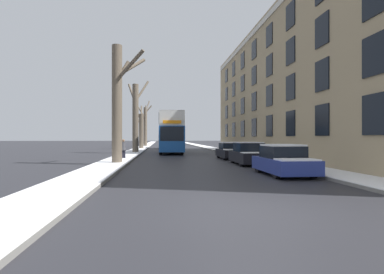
% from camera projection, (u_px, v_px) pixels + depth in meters
% --- Properties ---
extents(ground_plane, '(320.00, 320.00, 0.00)m').
position_uv_depth(ground_plane, '(258.00, 210.00, 7.30)').
color(ground_plane, '#28282D').
extents(sidewalk_left, '(2.11, 130.00, 0.16)m').
position_uv_depth(sidewalk_left, '(145.00, 146.00, 59.45)').
color(sidewalk_left, slate).
rests_on(sidewalk_left, ground).
extents(sidewalk_right, '(2.11, 130.00, 0.16)m').
position_uv_depth(sidewalk_right, '(200.00, 146.00, 60.59)').
color(sidewalk_right, slate).
rests_on(sidewalk_right, ground).
extents(terrace_facade_right, '(9.10, 37.05, 12.49)m').
position_uv_depth(terrace_facade_right, '(309.00, 88.00, 27.24)').
color(terrace_facade_right, tan).
rests_on(terrace_facade_right, ground).
extents(bare_tree_left_0, '(2.20, 2.99, 7.81)m').
position_uv_depth(bare_tree_left_0, '(118.00, 101.00, 19.55)').
color(bare_tree_left_0, brown).
rests_on(bare_tree_left_0, ground).
extents(bare_tree_left_1, '(2.53, 2.08, 8.39)m').
position_uv_depth(bare_tree_left_1, '(136.00, 116.00, 33.54)').
color(bare_tree_left_1, brown).
rests_on(bare_tree_left_1, ground).
extents(bare_tree_left_2, '(1.65, 2.16, 6.83)m').
position_uv_depth(bare_tree_left_2, '(141.00, 129.00, 45.66)').
color(bare_tree_left_2, brown).
rests_on(bare_tree_left_2, ground).
extents(bare_tree_left_3, '(3.17, 3.15, 9.20)m').
position_uv_depth(bare_tree_left_3, '(145.00, 124.00, 58.47)').
color(bare_tree_left_3, brown).
rests_on(bare_tree_left_3, ground).
extents(double_decker_bus, '(2.58, 10.16, 4.47)m').
position_uv_depth(double_decker_bus, '(170.00, 131.00, 33.96)').
color(double_decker_bus, '#194C99').
rests_on(double_decker_bus, ground).
extents(parked_car_0, '(1.87, 3.91, 1.45)m').
position_uv_depth(parked_car_0, '(283.00, 161.00, 14.12)').
color(parked_car_0, navy).
rests_on(parked_car_0, ground).
extents(parked_car_1, '(1.86, 3.91, 1.48)m').
position_uv_depth(parked_car_1, '(249.00, 154.00, 19.66)').
color(parked_car_1, black).
rests_on(parked_car_1, ground).
extents(parked_car_2, '(1.81, 3.98, 1.41)m').
position_uv_depth(parked_car_2, '(230.00, 151.00, 24.94)').
color(parked_car_2, black).
rests_on(parked_car_2, ground).
extents(oncoming_van, '(2.09, 5.67, 2.51)m').
position_uv_depth(oncoming_van, '(165.00, 140.00, 47.86)').
color(oncoming_van, white).
rests_on(oncoming_van, ground).
extents(pedestrian_left_sidewalk, '(0.36, 0.36, 1.64)m').
position_uv_depth(pedestrian_left_sidewalk, '(123.00, 149.00, 23.56)').
color(pedestrian_left_sidewalk, black).
rests_on(pedestrian_left_sidewalk, ground).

